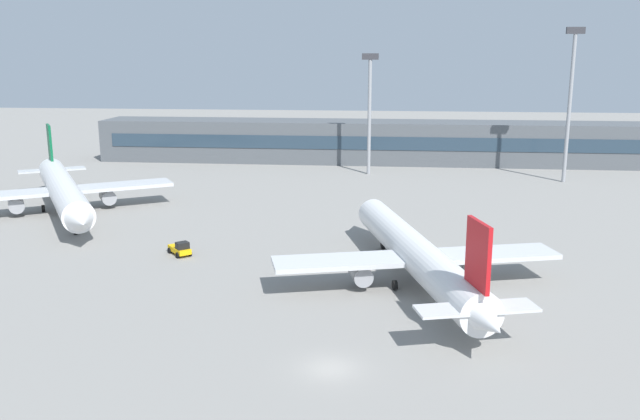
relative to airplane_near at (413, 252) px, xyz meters
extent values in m
plane|color=gray|center=(-6.77, 19.03, -3.21)|extent=(400.00, 400.00, 0.00)
cube|color=#4C5156|center=(-6.77, 79.97, 1.29)|extent=(119.27, 12.00, 9.00)
cube|color=#263847|center=(-6.77, 73.92, 1.74)|extent=(113.31, 0.16, 2.80)
cylinder|color=silver|center=(0.07, -0.26, 0.04)|extent=(13.11, 35.15, 3.74)
cone|color=silver|center=(-5.13, 18.44, 0.04)|extent=(4.53, 4.92, 3.55)
cone|color=silver|center=(5.23, -18.78, 0.04)|extent=(3.53, 4.31, 2.62)
cube|color=red|center=(4.43, -15.92, 4.62)|extent=(1.50, 4.27, 5.42)
cube|color=silver|center=(4.51, -16.20, 0.23)|extent=(10.23, 5.30, 0.24)
cube|color=silver|center=(0.34, -1.21, -0.26)|extent=(29.73, 12.47, 0.49)
cylinder|color=gray|center=(6.03, 0.37, -1.65)|extent=(2.74, 3.56, 1.97)
cylinder|color=gray|center=(-5.35, -2.80, -1.65)|extent=(2.74, 3.56, 1.97)
cylinder|color=black|center=(-3.25, 11.69, -2.72)|extent=(0.64, 1.05, 0.98)
cylinder|color=black|center=(3.07, -1.47, -2.72)|extent=(0.64, 1.05, 0.98)
cylinder|color=black|center=(-1.87, -2.85, -2.72)|extent=(0.64, 1.05, 0.98)
cylinder|color=silver|center=(-50.99, 25.87, 0.37)|extent=(24.13, 35.31, 4.12)
cone|color=silver|center=(-39.70, 7.73, 0.37)|extent=(5.72, 5.92, 3.91)
cone|color=silver|center=(-62.18, 43.83, 0.37)|extent=(4.63, 5.02, 2.88)
cube|color=#0C5933|center=(-60.45, 41.05, 5.41)|extent=(2.85, 4.26, 5.96)
cube|color=silver|center=(-60.62, 41.33, 0.58)|extent=(10.81, 8.31, 0.26)
cube|color=silver|center=(-51.57, 26.79, 0.04)|extent=(30.36, 21.61, 0.54)
cylinder|color=gray|center=(-57.09, 23.35, -1.49)|extent=(3.67, 4.09, 2.17)
cylinder|color=gray|center=(-46.05, 30.23, -1.49)|extent=(3.67, 4.09, 2.17)
cylinder|color=black|center=(-43.77, 14.27, -2.67)|extent=(0.94, 1.15, 1.08)
cylinder|color=black|center=(-54.53, 26.22, -2.67)|extent=(0.94, 1.15, 1.08)
cylinder|color=black|center=(-49.75, 29.20, -2.67)|extent=(0.94, 1.15, 1.08)
cube|color=#F2B20C|center=(-27.26, 6.76, -2.56)|extent=(3.49, 3.70, 0.60)
cube|color=black|center=(-26.67, 6.08, -1.91)|extent=(1.78, 1.75, 0.90)
cylinder|color=black|center=(-27.06, 5.34, -2.86)|extent=(0.65, 0.69, 0.70)
cylinder|color=black|center=(-25.88, 6.37, -2.86)|extent=(0.65, 0.69, 0.70)
cylinder|color=black|center=(-28.63, 7.16, -2.86)|extent=(0.65, 0.69, 0.70)
cylinder|color=black|center=(-27.45, 8.18, -2.86)|extent=(0.65, 0.69, 0.70)
cylinder|color=gray|center=(29.71, 59.91, 10.18)|extent=(0.70, 0.70, 26.79)
cube|color=#333338|center=(29.71, 59.91, 24.18)|extent=(3.20, 0.80, 1.20)
cylinder|color=gray|center=(-6.83, 64.64, 7.90)|extent=(0.70, 0.70, 22.23)
cube|color=#333338|center=(-6.83, 64.64, 19.62)|extent=(3.20, 0.80, 1.20)
camera|label=1|loc=(-2.69, -67.69, 19.99)|focal=37.75mm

